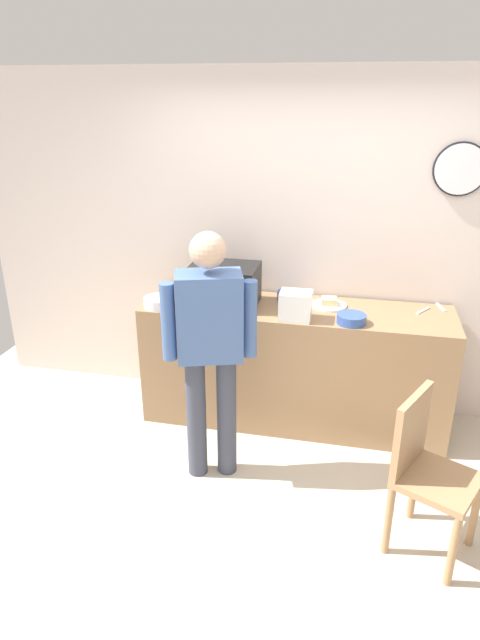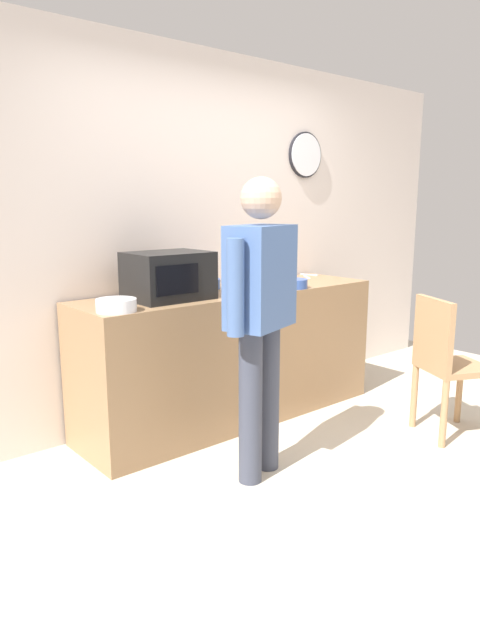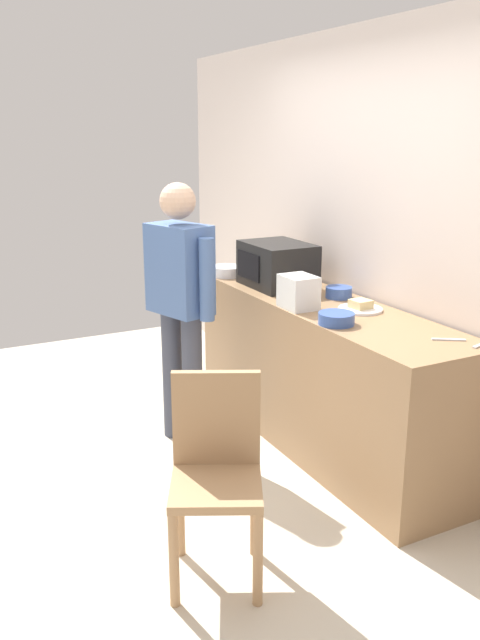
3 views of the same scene
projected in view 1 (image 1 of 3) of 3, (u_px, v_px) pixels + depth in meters
The scene contains 13 objects.
ground_plane at pixel (272, 526), 3.32m from camera, with size 6.00×6.00×0.00m, color beige.
back_wall at pixel (310, 247), 4.26m from camera, with size 5.40×0.13×2.60m.
kitchen_counter at pixel (294, 365), 4.25m from camera, with size 2.29×0.62×0.94m, color #93704C.
microwave at pixel (224, 285), 4.09m from camera, with size 0.50×0.39×0.30m.
sandwich_plate at pixel (329, 304), 4.10m from camera, with size 0.26×0.26×0.06m.
salad_bowl at pixel (351, 319), 3.79m from camera, with size 0.20×0.20×0.07m, color #33519E.
cereal_bowl at pixel (288, 295), 4.21m from camera, with size 0.17×0.17×0.07m, color #33519E.
mixing_bowl at pixel (159, 302), 4.08m from camera, with size 0.23×0.23×0.07m, color white.
toaster at pixel (296, 306), 3.84m from camera, with size 0.22×0.18×0.20m, color silver.
fork_utensil at pixel (423, 311), 4.01m from camera, with size 0.17×0.02×0.01m, color silver.
spoon_utensil at pixel (441, 307), 4.07m from camera, with size 0.17×0.02×0.01m, color silver.
person_standing at pixel (210, 341), 3.43m from camera, with size 0.57×0.35×1.68m.
wooden_chair at pixel (426, 467), 3.01m from camera, with size 0.54×0.54×0.94m.
Camera 1 is at (0.37, -2.57, 2.42)m, focal length 30.96 mm.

